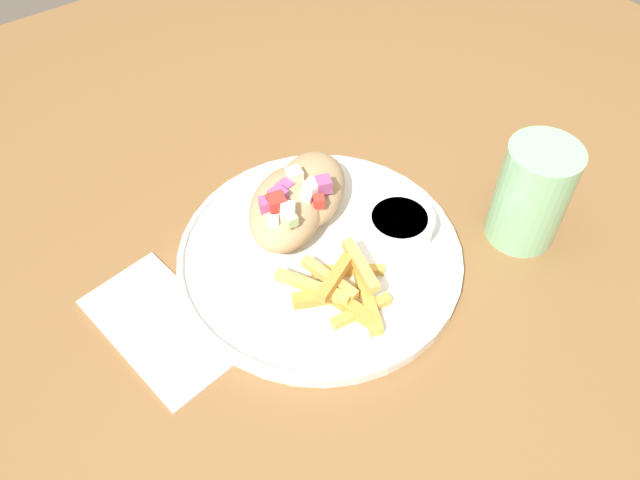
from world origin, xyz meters
TOP-DOWN VIEW (x-y plane):
  - ground_plane at (0.00, 0.00)m, footprint 10.00×10.00m
  - table at (0.00, 0.00)m, footprint 1.39×1.39m
  - napkin at (-0.03, -0.24)m, footprint 0.18×0.12m
  - plate at (-0.01, -0.05)m, footprint 0.31×0.31m
  - pita_sandwich_near at (-0.06, -0.06)m, footprint 0.15×0.15m
  - pita_sandwich_far at (-0.07, -0.02)m, footprint 0.14×0.14m
  - fries_pile at (0.06, -0.07)m, footprint 0.12×0.11m
  - sauce_ramekin at (0.02, 0.03)m, footprint 0.08×0.08m
  - water_glass at (0.09, 0.16)m, footprint 0.08×0.08m

SIDE VIEW (x-z plane):
  - ground_plane at x=0.00m, z-range 0.00..0.00m
  - table at x=0.00m, z-range 0.31..1.07m
  - napkin at x=-0.03m, z-range 0.76..0.76m
  - plate at x=-0.01m, z-range 0.76..0.77m
  - fries_pile at x=0.06m, z-range 0.76..0.80m
  - sauce_ramekin at x=0.02m, z-range 0.77..0.80m
  - pita_sandwich_far at x=-0.07m, z-range 0.76..0.82m
  - pita_sandwich_near at x=-0.06m, z-range 0.76..0.83m
  - water_glass at x=0.09m, z-range 0.75..0.87m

